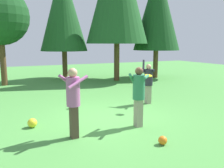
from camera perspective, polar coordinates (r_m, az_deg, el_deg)
name	(u,v)px	position (r m, az deg, el deg)	size (l,w,h in m)	color
ground_plane	(109,118)	(7.59, -0.68, -8.31)	(40.00, 40.00, 0.00)	#4C9342
person_thrower	(148,80)	(9.32, 8.84, 0.89)	(0.65, 0.65, 1.74)	gray
person_catcher	(139,92)	(6.64, 6.53, -1.87)	(0.74, 0.75, 1.72)	gray
person_bystander	(73,97)	(5.86, -9.42, -3.13)	(0.71, 0.66, 1.78)	#4C382D
frisbee	(148,76)	(8.27, 8.86, 2.04)	(0.28, 0.28, 0.07)	yellow
ball_white	(72,106)	(8.75, -9.73, -5.29)	(0.21, 0.21, 0.21)	white
ball_orange	(163,140)	(5.80, 12.25, -13.27)	(0.21, 0.21, 0.21)	orange
ball_yellow	(32,123)	(7.11, -18.83, -8.96)	(0.27, 0.27, 0.27)	yellow
tree_center	(63,9)	(16.31, -11.86, 17.53)	(3.09, 3.09, 7.39)	brown
tree_left	(0,16)	(14.74, -25.73, 14.62)	(3.20, 3.20, 5.47)	brown
tree_far_right	(157,8)	(16.84, 10.96, 17.63)	(3.16, 3.16, 7.54)	brown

